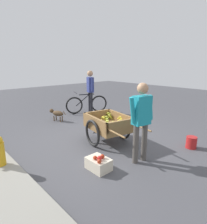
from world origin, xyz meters
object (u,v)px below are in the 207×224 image
(fire_hydrant, at_px, (0,154))
(plastic_bucket, at_px, (191,142))
(dog, at_px, (57,113))
(bicycle, at_px, (87,104))
(fruit_cart, at_px, (108,125))
(vendor_person, at_px, (141,116))
(apple_crate, at_px, (99,164))
(cyclist_person, at_px, (90,88))

(fire_hydrant, height_order, plastic_bucket, fire_hydrant)
(dog, xyz_separation_m, fire_hydrant, (-2.12, 2.36, 0.06))
(bicycle, distance_m, dog, 1.46)
(fruit_cart, relative_size, plastic_bucket, 6.46)
(vendor_person, distance_m, fire_hydrant, 2.67)
(dog, height_order, fire_hydrant, fire_hydrant)
(plastic_bucket, bearing_deg, apple_crate, 71.31)
(bicycle, height_order, cyclist_person, cyclist_person)
(fire_hydrant, bearing_deg, bicycle, -58.45)
(cyclist_person, bearing_deg, fire_hydrant, 120.00)
(dog, bearing_deg, vendor_person, 176.52)
(bicycle, bearing_deg, dog, 98.31)
(fruit_cart, xyz_separation_m, dog, (2.48, 0.00, -0.17))
(vendor_person, xyz_separation_m, plastic_bucket, (-0.43, -1.39, -0.80))
(fruit_cart, relative_size, bicycle, 1.13)
(dog, relative_size, fire_hydrant, 0.96)
(bicycle, bearing_deg, apple_crate, 144.83)
(vendor_person, distance_m, bicycle, 4.20)
(bicycle, relative_size, fire_hydrant, 2.32)
(vendor_person, bearing_deg, cyclist_person, -25.59)
(dog, xyz_separation_m, apple_crate, (-3.29, 1.03, -0.15))
(bicycle, distance_m, plastic_bucket, 4.26)
(fire_hydrant, bearing_deg, dog, -48.02)
(vendor_person, relative_size, plastic_bucket, 5.73)
(fruit_cart, xyz_separation_m, vendor_person, (-1.13, 0.22, 0.50))
(fruit_cart, bearing_deg, vendor_person, 168.85)
(cyclist_person, distance_m, apple_crate, 4.40)
(cyclist_person, bearing_deg, dog, 95.50)
(fire_hydrant, height_order, apple_crate, fire_hydrant)
(fruit_cart, bearing_deg, cyclist_person, -30.94)
(fire_hydrant, bearing_deg, plastic_bucket, -118.47)
(bicycle, bearing_deg, vendor_person, 156.50)
(fruit_cart, xyz_separation_m, cyclist_person, (2.63, -1.58, 0.54))
(cyclist_person, height_order, fire_hydrant, cyclist_person)
(cyclist_person, bearing_deg, vendor_person, 154.41)
(dog, height_order, apple_crate, dog)
(vendor_person, bearing_deg, bicycle, -23.50)
(fruit_cart, bearing_deg, bicycle, -28.12)
(dog, bearing_deg, fruit_cart, -179.94)
(fruit_cart, distance_m, cyclist_person, 3.12)
(vendor_person, height_order, bicycle, vendor_person)
(bicycle, height_order, fire_hydrant, bicycle)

